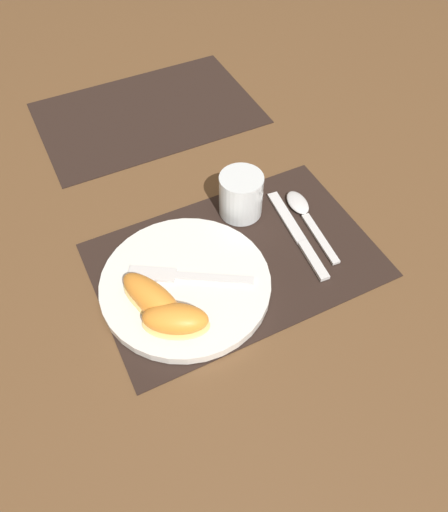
{
  "coord_description": "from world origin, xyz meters",
  "views": [
    {
      "loc": [
        -0.25,
        -0.45,
        0.66
      ],
      "look_at": [
        -0.02,
        -0.0,
        0.02
      ],
      "focal_mm": 35.0,
      "sensor_mm": 36.0,
      "label": 1
    }
  ],
  "objects_px": {
    "knife": "(298,236)",
    "citrus_wedge_0": "(152,298)",
    "juice_glass": "(241,197)",
    "citrus_wedge_2": "(175,320)",
    "spoon": "(303,212)",
    "plate": "(186,284)",
    "citrus_wedge_1": "(159,306)",
    "fork": "(181,276)"
  },
  "relations": [
    {
      "from": "knife",
      "to": "citrus_wedge_0",
      "type": "bearing_deg",
      "value": -174.07
    },
    {
      "from": "juice_glass",
      "to": "citrus_wedge_2",
      "type": "distance_m",
      "value": 0.27
    },
    {
      "from": "citrus_wedge_0",
      "to": "spoon",
      "type": "bearing_deg",
      "value": 12.91
    },
    {
      "from": "plate",
      "to": "spoon",
      "type": "height_order",
      "value": "plate"
    },
    {
      "from": "citrus_wedge_0",
      "to": "plate",
      "type": "bearing_deg",
      "value": 16.57
    },
    {
      "from": "citrus_wedge_1",
      "to": "citrus_wedge_2",
      "type": "bearing_deg",
      "value": -70.21
    },
    {
      "from": "plate",
      "to": "fork",
      "type": "distance_m",
      "value": 0.02
    },
    {
      "from": "plate",
      "to": "fork",
      "type": "relative_size",
      "value": 1.5
    },
    {
      "from": "fork",
      "to": "citrus_wedge_0",
      "type": "xyz_separation_m",
      "value": [
        -0.06,
        -0.03,
        0.01
      ]
    },
    {
      "from": "juice_glass",
      "to": "spoon",
      "type": "relative_size",
      "value": 0.45
    },
    {
      "from": "citrus_wedge_1",
      "to": "fork",
      "type": "bearing_deg",
      "value": 39.57
    },
    {
      "from": "citrus_wedge_0",
      "to": "citrus_wedge_1",
      "type": "bearing_deg",
      "value": -75.55
    },
    {
      "from": "plate",
      "to": "fork",
      "type": "xyz_separation_m",
      "value": [
        -0.0,
        0.01,
        0.01
      ]
    },
    {
      "from": "fork",
      "to": "citrus_wedge_0",
      "type": "bearing_deg",
      "value": -153.7
    },
    {
      "from": "plate",
      "to": "fork",
      "type": "height_order",
      "value": "fork"
    },
    {
      "from": "spoon",
      "to": "citrus_wedge_2",
      "type": "bearing_deg",
      "value": -157.76
    },
    {
      "from": "citrus_wedge_2",
      "to": "knife",
      "type": "bearing_deg",
      "value": 16.78
    },
    {
      "from": "plate",
      "to": "citrus_wedge_1",
      "type": "height_order",
      "value": "citrus_wedge_1"
    },
    {
      "from": "knife",
      "to": "citrus_wedge_2",
      "type": "relative_size",
      "value": 1.85
    },
    {
      "from": "knife",
      "to": "fork",
      "type": "distance_m",
      "value": 0.22
    },
    {
      "from": "knife",
      "to": "citrus_wedge_2",
      "type": "bearing_deg",
      "value": -163.22
    },
    {
      "from": "knife",
      "to": "juice_glass",
      "type": "bearing_deg",
      "value": 121.6
    },
    {
      "from": "juice_glass",
      "to": "citrus_wedge_2",
      "type": "xyz_separation_m",
      "value": [
        -0.2,
        -0.18,
        -0.0
      ]
    },
    {
      "from": "juice_glass",
      "to": "citrus_wedge_0",
      "type": "xyz_separation_m",
      "value": [
        -0.22,
        -0.13,
        -0.0
      ]
    },
    {
      "from": "fork",
      "to": "citrus_wedge_2",
      "type": "xyz_separation_m",
      "value": [
        -0.04,
        -0.08,
        0.01
      ]
    },
    {
      "from": "juice_glass",
      "to": "citrus_wedge_0",
      "type": "bearing_deg",
      "value": -149.37
    },
    {
      "from": "spoon",
      "to": "citrus_wedge_0",
      "type": "relative_size",
      "value": 1.33
    },
    {
      "from": "juice_glass",
      "to": "citrus_wedge_0",
      "type": "relative_size",
      "value": 0.6
    },
    {
      "from": "citrus_wedge_0",
      "to": "citrus_wedge_2",
      "type": "relative_size",
      "value": 1.18
    },
    {
      "from": "spoon",
      "to": "juice_glass",
      "type": "bearing_deg",
      "value": 150.44
    },
    {
      "from": "spoon",
      "to": "fork",
      "type": "xyz_separation_m",
      "value": [
        -0.26,
        -0.04,
        0.01
      ]
    },
    {
      "from": "plate",
      "to": "citrus_wedge_2",
      "type": "height_order",
      "value": "citrus_wedge_2"
    },
    {
      "from": "knife",
      "to": "spoon",
      "type": "height_order",
      "value": "spoon"
    },
    {
      "from": "knife",
      "to": "citrus_wedge_1",
      "type": "bearing_deg",
      "value": -170.73
    },
    {
      "from": "knife",
      "to": "spoon",
      "type": "relative_size",
      "value": 1.18
    },
    {
      "from": "juice_glass",
      "to": "knife",
      "type": "bearing_deg",
      "value": -58.4
    },
    {
      "from": "spoon",
      "to": "citrus_wedge_2",
      "type": "xyz_separation_m",
      "value": [
        -0.3,
        -0.12,
        0.03
      ]
    },
    {
      "from": "juice_glass",
      "to": "fork",
      "type": "distance_m",
      "value": 0.19
    },
    {
      "from": "plate",
      "to": "juice_glass",
      "type": "bearing_deg",
      "value": 35.23
    },
    {
      "from": "citrus_wedge_1",
      "to": "citrus_wedge_2",
      "type": "distance_m",
      "value": 0.04
    },
    {
      "from": "knife",
      "to": "citrus_wedge_0",
      "type": "relative_size",
      "value": 1.57
    },
    {
      "from": "plate",
      "to": "citrus_wedge_2",
      "type": "bearing_deg",
      "value": -122.99
    }
  ]
}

